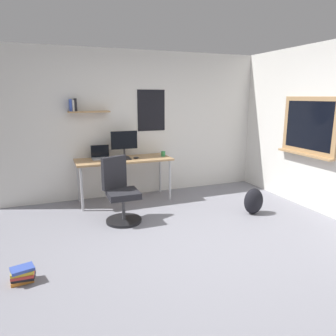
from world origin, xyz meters
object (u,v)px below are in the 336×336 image
at_px(desk, 124,163).
at_px(office_chair, 120,194).
at_px(laptop, 101,156).
at_px(book_stack_on_floor, 23,274).
at_px(keyboard, 120,159).
at_px(backpack, 254,201).
at_px(monitor_primary, 124,142).
at_px(coffee_mug, 163,154).
at_px(computer_mouse, 136,158).

bearing_deg(desk, office_chair, -107.00).
distance_m(office_chair, laptop, 1.11).
bearing_deg(desk, book_stack_on_floor, -126.27).
distance_m(keyboard, book_stack_on_floor, 2.59).
relative_size(backpack, book_stack_on_floor, 1.66).
xyz_separation_m(office_chair, book_stack_on_floor, (-1.27, -1.22, -0.33)).
bearing_deg(laptop, backpack, -35.63).
height_order(monitor_primary, backpack, monitor_primary).
distance_m(desk, coffee_mug, 0.72).
bearing_deg(backpack, monitor_primary, 139.28).
xyz_separation_m(laptop, backpack, (2.09, -1.50, -0.60)).
height_order(office_chair, monitor_primary, monitor_primary).
bearing_deg(book_stack_on_floor, monitor_primary, 54.31).
bearing_deg(laptop, computer_mouse, -22.06).
distance_m(office_chair, computer_mouse, 1.00).
height_order(laptop, coffee_mug, laptop).
distance_m(desk, book_stack_on_floor, 2.67).
xyz_separation_m(coffee_mug, backpack, (1.01, -1.32, -0.60)).
xyz_separation_m(monitor_primary, keyboard, (-0.12, -0.18, -0.26)).
xyz_separation_m(desk, laptop, (-0.37, 0.15, 0.13)).
height_order(keyboard, backpack, keyboard).
bearing_deg(computer_mouse, laptop, 157.94).
xyz_separation_m(office_chair, coffee_mug, (0.98, 0.86, 0.39)).
distance_m(monitor_primary, coffee_mug, 0.72).
relative_size(laptop, backpack, 0.75).
height_order(monitor_primary, book_stack_on_floor, monitor_primary).
bearing_deg(laptop, book_stack_on_floor, -117.58).
height_order(office_chair, keyboard, office_chair).
relative_size(keyboard, backpack, 0.90).
height_order(coffee_mug, book_stack_on_floor, coffee_mug).
xyz_separation_m(laptop, monitor_primary, (0.41, -0.05, 0.22)).
height_order(laptop, monitor_primary, monitor_primary).
relative_size(coffee_mug, book_stack_on_floor, 0.37).
xyz_separation_m(keyboard, coffee_mug, (0.79, 0.05, 0.04)).
height_order(desk, laptop, laptop).
bearing_deg(book_stack_on_floor, coffee_mug, 42.59).
bearing_deg(keyboard, monitor_primary, 55.97).
xyz_separation_m(laptop, keyboard, (0.28, -0.23, -0.04)).
bearing_deg(backpack, computer_mouse, 140.24).
relative_size(monitor_primary, coffee_mug, 5.04).
bearing_deg(laptop, desk, -22.29).
xyz_separation_m(computer_mouse, backpack, (1.53, -1.27, -0.57)).
height_order(coffee_mug, backpack, coffee_mug).
xyz_separation_m(desk, keyboard, (-0.08, -0.08, 0.08)).
distance_m(office_chair, coffee_mug, 1.36).
bearing_deg(backpack, office_chair, 166.88).
bearing_deg(computer_mouse, desk, 158.38).
bearing_deg(book_stack_on_floor, office_chair, 43.75).
bearing_deg(monitor_primary, laptop, 173.23).
bearing_deg(coffee_mug, backpack, -52.49).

